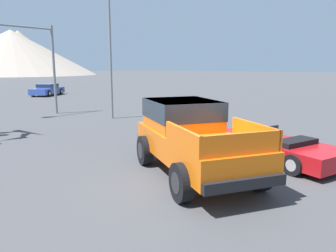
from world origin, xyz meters
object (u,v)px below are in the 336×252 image
at_px(red_convertible_car, 274,147).
at_px(street_lamp_post, 110,27).
at_px(parked_car_blue, 47,89).
at_px(orange_pickup_truck, 190,133).
at_px(traffic_light_main, 29,51).

bearing_deg(red_convertible_car, street_lamp_post, 96.09).
height_order(parked_car_blue, street_lamp_post, street_lamp_post).
distance_m(orange_pickup_truck, street_lamp_post, 11.48).
xyz_separation_m(orange_pickup_truck, traffic_light_main, (2.50, 13.87, 2.76)).
bearing_deg(red_convertible_car, parked_car_blue, 91.80).
bearing_deg(orange_pickup_truck, parked_car_blue, 98.03).
bearing_deg(street_lamp_post, parked_car_blue, 71.56).
xyz_separation_m(red_convertible_car, street_lamp_post, (2.20, 10.82, 4.82)).
bearing_deg(red_convertible_car, traffic_light_main, 109.02).
height_order(red_convertible_car, parked_car_blue, parked_car_blue).
xyz_separation_m(parked_car_blue, traffic_light_main, (-8.29, -12.69, 3.31)).
height_order(orange_pickup_truck, red_convertible_car, orange_pickup_truck).
bearing_deg(street_lamp_post, traffic_light_main, 120.25).
relative_size(red_convertible_car, traffic_light_main, 0.88).
bearing_deg(orange_pickup_truck, street_lamp_post, 91.87).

